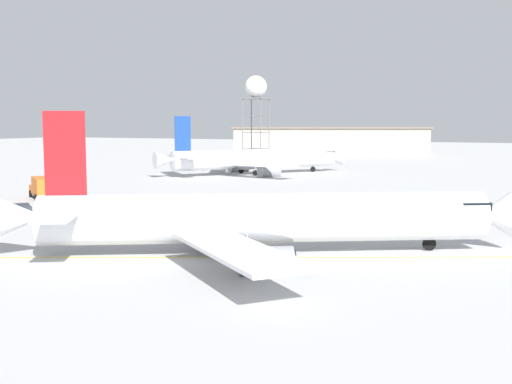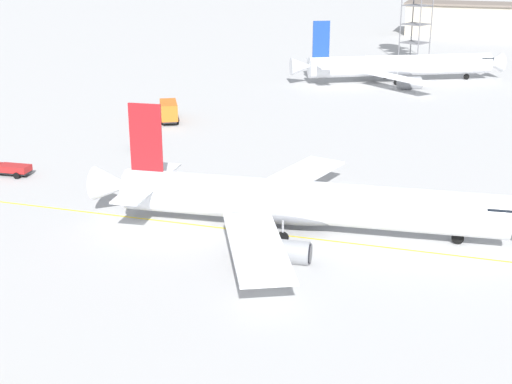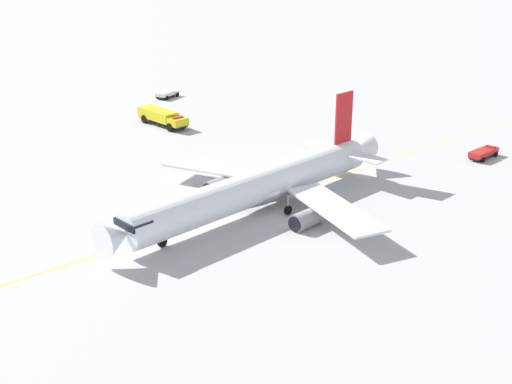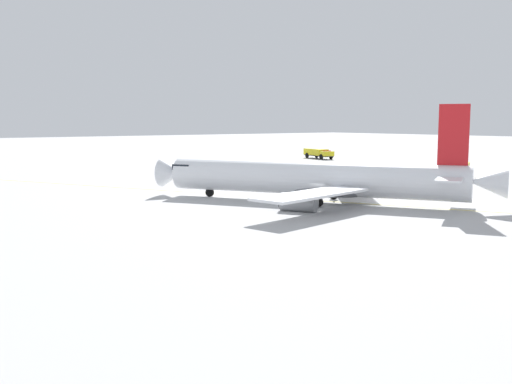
% 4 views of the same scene
% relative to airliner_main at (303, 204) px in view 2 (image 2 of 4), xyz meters
% --- Properties ---
extents(ground_plane, '(600.00, 600.00, 0.00)m').
position_rel_airliner_main_xyz_m(ground_plane, '(1.10, -0.59, -2.73)').
color(ground_plane, '#B2B2B2').
extents(airliner_main, '(38.17, 30.27, 11.59)m').
position_rel_airliner_main_xyz_m(airliner_main, '(0.00, 0.00, 0.00)').
color(airliner_main, white).
rests_on(airliner_main, ground_plane).
extents(airliner_secondary, '(29.47, 35.47, 12.03)m').
position_rel_airliner_main_xyz_m(airliner_secondary, '(34.99, -70.65, 0.19)').
color(airliner_secondary, white).
rests_on(airliner_secondary, ground_plane).
extents(baggage_truck_truck, '(3.82, 3.47, 1.22)m').
position_rel_airliner_main_xyz_m(baggage_truck_truck, '(33.64, -7.38, -2.02)').
color(baggage_truck_truck, '#232326').
rests_on(baggage_truck_truck, ground_plane).
extents(ops_pickup_truck, '(5.71, 4.35, 1.41)m').
position_rel_airliner_main_xyz_m(ops_pickup_truck, '(35.99, 10.44, -1.92)').
color(ops_pickup_truck, '#232326').
rests_on(ops_pickup_truck, ground_plane).
extents(catering_truck_truck, '(8.01, 6.92, 3.10)m').
position_rel_airliner_main_xyz_m(catering_truck_truck, '(42.57, -19.69, -1.06)').
color(catering_truck_truck, '#232326').
rests_on(catering_truck_truck, ground_plane).
extents(taxiway_centreline, '(148.00, 72.41, 0.01)m').
position_rel_airliner_main_xyz_m(taxiway_centreline, '(4.55, 4.03, -2.72)').
color(taxiway_centreline, yellow).
rests_on(taxiway_centreline, ground_plane).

